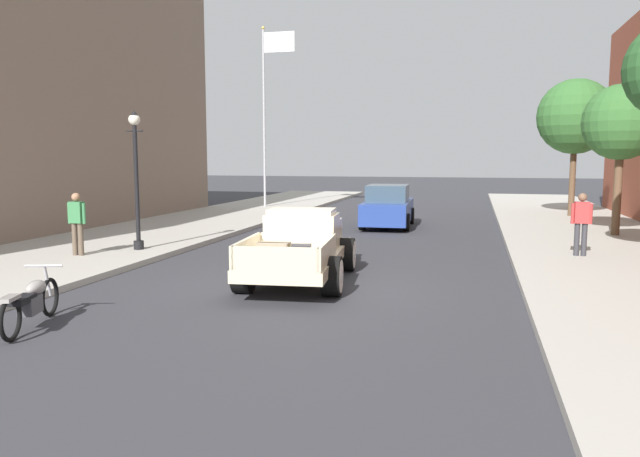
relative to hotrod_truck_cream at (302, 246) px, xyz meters
The scene contains 11 objects.
ground_plane 1.05m from the hotrod_truck_cream, 74.26° to the right, with size 140.00×140.00×0.00m, color #333338.
sidewalk_left 7.12m from the hotrod_truck_cream, behind, with size 5.50×64.00×0.15m, color #ADA89E.
hotrod_truck_cream is the anchor object (origin of this frame).
motorcycle_parked 5.78m from the hotrod_truck_cream, 122.65° to the right, with size 0.81×2.05×0.93m.
car_background_blue 10.59m from the hotrod_truck_cream, 87.49° to the left, with size 1.99×4.36×1.65m.
pedestrian_sidewalk_left 6.42m from the hotrod_truck_cream, behind, with size 0.53×0.22×1.65m.
pedestrian_sidewalk_right 7.61m from the hotrod_truck_cream, 31.77° to the left, with size 0.53×0.22×1.65m.
street_lamp_near 6.00m from the hotrod_truck_cream, 158.53° to the left, with size 0.50×0.32×3.85m.
flagpole 18.94m from the hotrod_truck_cream, 111.44° to the left, with size 1.74×0.16×9.16m.
street_tree_second 12.51m from the hotrod_truck_cream, 46.79° to the left, with size 2.47×2.47×4.94m.
street_tree_third 17.80m from the hotrod_truck_cream, 63.10° to the left, with size 3.24×3.24×5.93m.
Camera 1 is at (3.52, -12.16, 2.74)m, focal length 33.87 mm.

